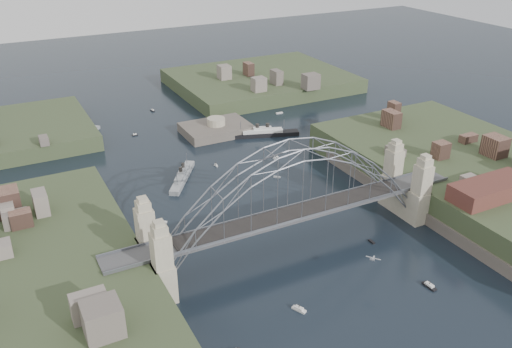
% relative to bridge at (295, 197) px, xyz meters
% --- Properties ---
extents(ground, '(500.00, 500.00, 0.00)m').
position_rel_bridge_xyz_m(ground, '(0.00, 0.00, -12.32)').
color(ground, black).
rests_on(ground, ground).
extents(bridge, '(84.00, 13.80, 24.60)m').
position_rel_bridge_xyz_m(bridge, '(0.00, 0.00, 0.00)').
color(bridge, '#474749').
rests_on(bridge, ground).
extents(shore_west, '(50.50, 90.00, 12.00)m').
position_rel_bridge_xyz_m(shore_west, '(-57.32, 0.00, -10.35)').
color(shore_west, '#344125').
rests_on(shore_west, ground).
extents(shore_east, '(50.50, 90.00, 12.00)m').
position_rel_bridge_xyz_m(shore_east, '(57.32, 0.00, -10.35)').
color(shore_east, '#344125').
rests_on(shore_east, ground).
extents(headland_ne, '(70.00, 55.00, 9.50)m').
position_rel_bridge_xyz_m(headland_ne, '(50.00, 110.00, -11.57)').
color(headland_ne, '#344125').
rests_on(headland_ne, ground).
extents(fort_island, '(22.00, 16.00, 9.40)m').
position_rel_bridge_xyz_m(fort_island, '(12.00, 70.00, -12.66)').
color(fort_island, '#524A42').
rests_on(fort_island, ground).
extents(wharf_shed, '(20.00, 8.00, 4.00)m').
position_rel_bridge_xyz_m(wharf_shed, '(44.00, -14.00, -2.32)').
color(wharf_shed, '#592D26').
rests_on(wharf_shed, shore_east).
extents(naval_cruiser_near, '(13.05, 17.72, 5.87)m').
position_rel_bridge_xyz_m(naval_cruiser_near, '(-10.36, 42.47, -11.41)').
color(naval_cruiser_near, '#9CA1A4').
rests_on(naval_cruiser_near, ground).
extents(naval_cruiser_far, '(11.63, 10.18, 4.59)m').
position_rel_bridge_xyz_m(naval_cruiser_far, '(-27.53, 88.62, -11.61)').
color(naval_cruiser_far, '#9CA1A4').
rests_on(naval_cruiser_far, ground).
extents(ocean_liner, '(24.04, 10.87, 5.95)m').
position_rel_bridge_xyz_m(ocean_liner, '(24.50, 60.58, -11.40)').
color(ocean_liner, black).
rests_on(ocean_liner, ground).
extents(aeroplane, '(1.98, 2.54, 0.43)m').
position_rel_bridge_xyz_m(aeroplane, '(6.90, -18.75, -6.43)').
color(aeroplane, '#B6B8BE').
extents(small_boat_a, '(2.66, 2.50, 0.45)m').
position_rel_bridge_xyz_m(small_boat_a, '(-23.06, 23.09, -12.17)').
color(small_boat_a, silver).
rests_on(small_boat_a, ground).
extents(small_boat_b, '(1.85, 1.81, 0.45)m').
position_rel_bridge_xyz_m(small_boat_b, '(13.56, 31.35, -12.17)').
color(small_boat_b, silver).
rests_on(small_boat_b, ground).
extents(small_boat_c, '(2.07, 2.92, 1.43)m').
position_rel_bridge_xyz_m(small_boat_c, '(-10.27, -19.27, -12.04)').
color(small_boat_c, silver).
rests_on(small_boat_c, ground).
extents(small_boat_d, '(2.20, 1.05, 1.43)m').
position_rel_bridge_xyz_m(small_boat_d, '(19.65, 42.74, -12.04)').
color(small_boat_d, silver).
rests_on(small_boat_d, ground).
extents(small_boat_e, '(3.92, 2.63, 0.45)m').
position_rel_bridge_xyz_m(small_boat_e, '(-35.78, 53.44, -12.17)').
color(small_boat_e, silver).
rests_on(small_boat_e, ground).
extents(small_boat_f, '(0.74, 1.44, 1.43)m').
position_rel_bridge_xyz_m(small_boat_f, '(1.36, 46.17, -12.02)').
color(small_boat_f, silver).
rests_on(small_boat_f, ground).
extents(small_boat_g, '(1.24, 3.21, 1.43)m').
position_rel_bridge_xyz_m(small_boat_g, '(16.45, -25.26, -12.04)').
color(small_boat_g, silver).
rests_on(small_boat_g, ground).
extents(small_boat_h, '(1.91, 0.68, 1.43)m').
position_rel_bridge_xyz_m(small_boat_h, '(-13.02, 80.43, -12.03)').
color(small_boat_h, silver).
rests_on(small_boat_h, ground).
extents(small_boat_i, '(2.19, 1.91, 1.43)m').
position_rel_bridge_xyz_m(small_boat_i, '(35.77, 10.20, -12.04)').
color(small_boat_i, silver).
rests_on(small_boat_i, ground).
extents(small_boat_k, '(1.20, 2.21, 1.43)m').
position_rel_bridge_xyz_m(small_boat_k, '(-0.32, 101.28, -12.04)').
color(small_boat_k, silver).
rests_on(small_boat_k, ground).
extents(small_boat_l, '(1.02, 2.82, 2.38)m').
position_rel_bridge_xyz_m(small_boat_l, '(-45.24, 32.62, -11.54)').
color(small_boat_l, silver).
rests_on(small_boat_l, ground).
extents(small_boat_m, '(0.61, 1.80, 0.45)m').
position_rel_bridge_xyz_m(small_boat_m, '(16.41, -7.14, -12.17)').
color(small_boat_m, silver).
rests_on(small_boat_m, ground).
extents(small_boat_n, '(2.65, 0.92, 0.45)m').
position_rel_bridge_xyz_m(small_boat_n, '(40.53, 77.35, -12.17)').
color(small_boat_n, silver).
rests_on(small_boat_n, ground).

